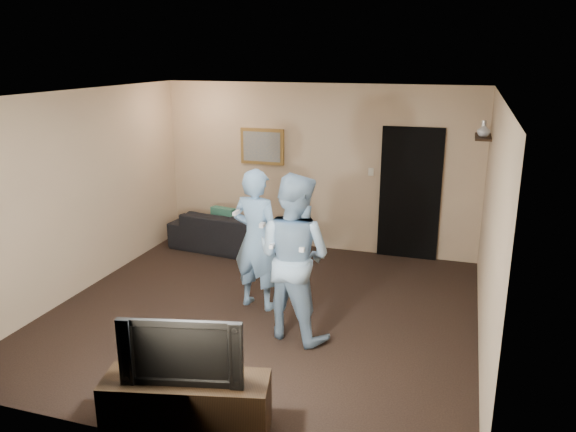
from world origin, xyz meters
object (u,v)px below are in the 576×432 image
(tv_console, at_px, (187,405))
(wii_player_left, at_px, (256,239))
(television, at_px, (184,348))
(sofa, at_px, (236,232))
(wii_player_right, at_px, (294,257))

(tv_console, relative_size, wii_player_left, 0.78)
(television, xyz_separation_m, wii_player_left, (-0.30, 2.44, 0.09))
(television, bearing_deg, tv_console, -13.16)
(wii_player_left, bearing_deg, tv_console, -82.91)
(sofa, relative_size, wii_player_left, 1.19)
(tv_console, xyz_separation_m, television, (-0.00, 0.00, 0.53))
(tv_console, relative_size, wii_player_right, 0.74)
(tv_console, height_order, television, television)
(tv_console, distance_m, television, 0.53)
(sofa, height_order, wii_player_right, wii_player_right)
(tv_console, bearing_deg, television, 166.84)
(television, xyz_separation_m, wii_player_right, (0.34, 1.88, 0.14))
(sofa, xyz_separation_m, wii_player_right, (1.69, -2.38, 0.62))
(sofa, distance_m, wii_player_left, 2.17)
(tv_console, bearing_deg, wii_player_right, 66.54)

